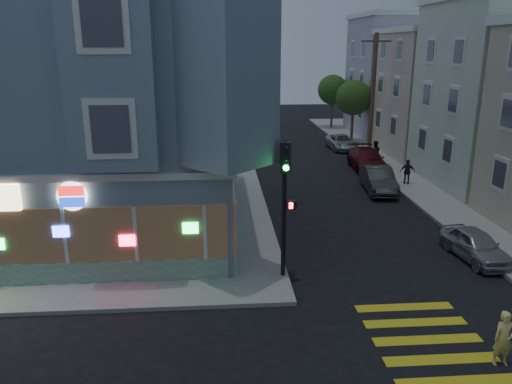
{
  "coord_description": "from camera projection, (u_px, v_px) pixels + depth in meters",
  "views": [
    {
      "loc": [
        0.54,
        -12.56,
        8.26
      ],
      "look_at": [
        2.0,
        6.48,
        2.63
      ],
      "focal_mm": 35.0,
      "sensor_mm": 36.0,
      "label": 1
    }
  ],
  "objects": [
    {
      "name": "street_tree_near",
      "position": [
        353.0,
        98.0,
        42.78
      ],
      "size": [
        3.0,
        3.0,
        5.3
      ],
      "color": "#4C3826",
      "rests_on": "sidewalk_ne"
    },
    {
      "name": "running_child",
      "position": [
        504.0,
        339.0,
        13.23
      ],
      "size": [
        0.58,
        0.39,
        1.56
      ],
      "primitive_type": "imported",
      "rotation": [
        0.0,
        0.0,
        -0.04
      ],
      "color": "#E9DB77",
      "rests_on": "ground"
    },
    {
      "name": "traffic_signal",
      "position": [
        285.0,
        187.0,
        17.27
      ],
      "size": [
        0.64,
        0.56,
        5.02
      ],
      "rotation": [
        0.0,
        0.0,
        -0.42
      ],
      "color": "black",
      "rests_on": "sidewalk_nw"
    },
    {
      "name": "row_house_c",
      "position": [
        464.0,
        94.0,
        38.33
      ],
      "size": [
        12.0,
        8.6,
        9.0
      ],
      "primitive_type": "cube",
      "color": "#C8A79A",
      "rests_on": "sidewalk_ne"
    },
    {
      "name": "row_house_d",
      "position": [
        420.0,
        77.0,
        46.73
      ],
      "size": [
        12.0,
        8.6,
        10.5
      ],
      "primitive_type": "cube",
      "color": "#A59EAE",
      "rests_on": "sidewalk_ne"
    },
    {
      "name": "sidewalk_nw",
      "position": [
        20.0,
        166.0,
        35.3
      ],
      "size": [
        33.0,
        42.0,
        0.15
      ],
      "primitive_type": "cube",
      "color": "gray",
      "rests_on": "ground"
    },
    {
      "name": "pedestrian_a",
      "position": [
        375.0,
        154.0,
        34.45
      ],
      "size": [
        0.93,
        0.75,
        1.83
      ],
      "primitive_type": "imported",
      "rotation": [
        0.0,
        0.0,
        3.2
      ],
      "color": "black",
      "rests_on": "sidewalk_ne"
    },
    {
      "name": "parked_car_c",
      "position": [
        367.0,
        160.0,
        34.16
      ],
      "size": [
        2.27,
        5.11,
        1.46
      ],
      "primitive_type": "imported",
      "rotation": [
        0.0,
        0.0,
        -0.05
      ],
      "color": "#501215",
      "rests_on": "ground"
    },
    {
      "name": "pedestrian_b",
      "position": [
        407.0,
        172.0,
        30.26
      ],
      "size": [
        0.94,
        0.6,
        1.5
      ],
      "primitive_type": "imported",
      "rotation": [
        0.0,
        0.0,
        2.85
      ],
      "color": "black",
      "rests_on": "sidewalk_ne"
    },
    {
      "name": "parked_car_d",
      "position": [
        342.0,
        142.0,
        41.1
      ],
      "size": [
        2.16,
        4.36,
        1.19
      ],
      "primitive_type": "imported",
      "rotation": [
        0.0,
        0.0,
        0.05
      ],
      "color": "#AAB0B5",
      "rests_on": "ground"
    },
    {
      "name": "street_tree_far",
      "position": [
        333.0,
        90.0,
        50.43
      ],
      "size": [
        3.0,
        3.0,
        5.3
      ],
      "color": "#4C3826",
      "rests_on": "sidewalk_ne"
    },
    {
      "name": "parked_car_a",
      "position": [
        476.0,
        245.0,
        19.88
      ],
      "size": [
        1.75,
        3.68,
        1.22
      ],
      "primitive_type": "imported",
      "rotation": [
        0.0,
        0.0,
        0.09
      ],
      "color": "#9B9FA3",
      "rests_on": "ground"
    },
    {
      "name": "corner_building",
      "position": [
        74.0,
        101.0,
        22.73
      ],
      "size": [
        14.6,
        14.6,
        11.4
      ],
      "color": "gray",
      "rests_on": "sidewalk_nw"
    },
    {
      "name": "utility_pole",
      "position": [
        373.0,
        94.0,
        36.79
      ],
      "size": [
        2.2,
        0.3,
        9.0
      ],
      "color": "#4C3826",
      "rests_on": "sidewalk_ne"
    },
    {
      "name": "ground",
      "position": [
        204.0,
        345.0,
        14.31
      ],
      "size": [
        120.0,
        120.0,
        0.0
      ],
      "primitive_type": "plane",
      "color": "black",
      "rests_on": "ground"
    },
    {
      "name": "parked_car_b",
      "position": [
        378.0,
        180.0,
        29.12
      ],
      "size": [
        1.92,
        4.47,
        1.43
      ],
      "primitive_type": "imported",
      "rotation": [
        0.0,
        0.0,
        -0.09
      ],
      "color": "#333638",
      "rests_on": "ground"
    },
    {
      "name": "fire_hydrant",
      "position": [
        391.0,
        174.0,
        31.2
      ],
      "size": [
        0.42,
        0.24,
        0.73
      ],
      "color": "silver",
      "rests_on": "sidewalk_ne"
    }
  ]
}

